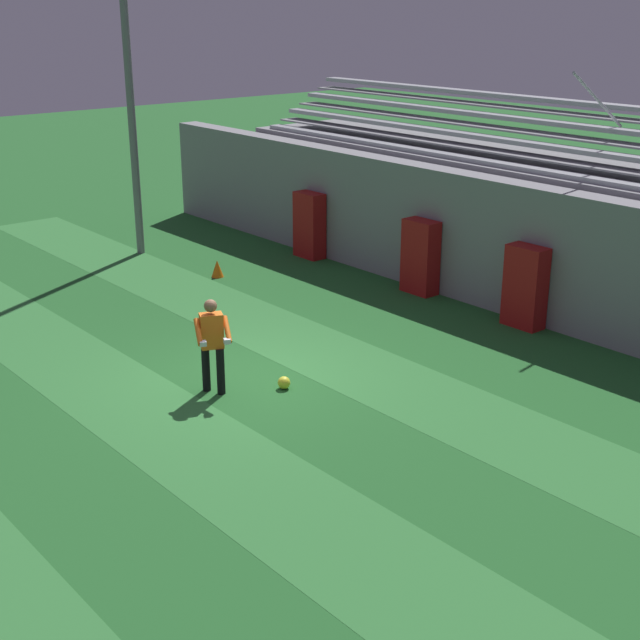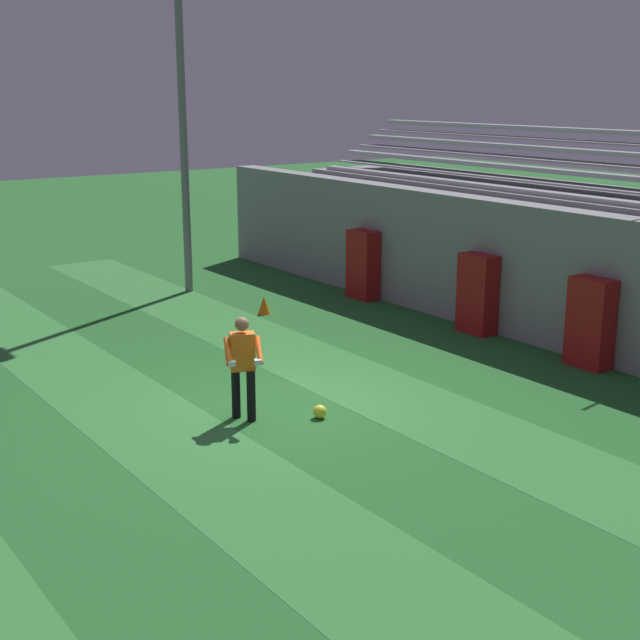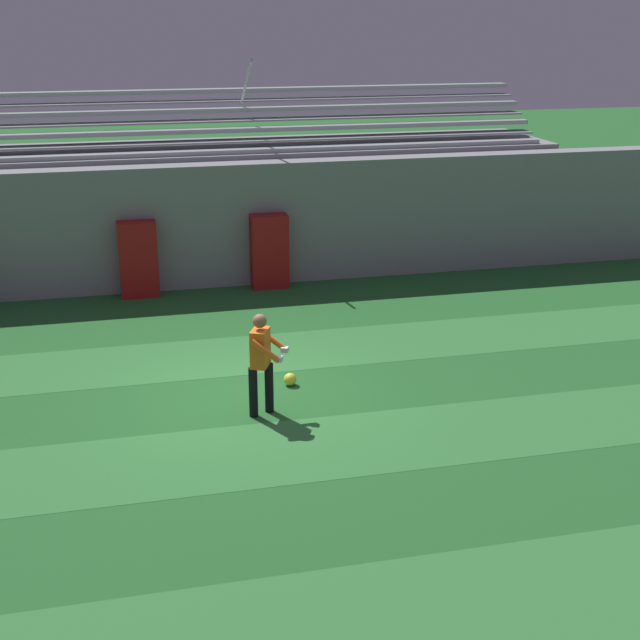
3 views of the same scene
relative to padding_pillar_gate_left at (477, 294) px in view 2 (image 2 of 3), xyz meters
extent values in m
plane|color=#236028|center=(1.47, -5.95, -0.85)|extent=(80.00, 80.00, 0.00)
cube|color=#337A38|center=(1.47, -8.02, -0.85)|extent=(28.00, 1.96, 0.01)
cube|color=#337A38|center=(1.47, -4.09, -0.85)|extent=(28.00, 1.96, 0.01)
cube|color=gray|center=(1.47, 0.55, 0.55)|extent=(24.00, 0.60, 2.80)
cube|color=maroon|center=(0.00, 0.00, 0.00)|extent=(0.84, 0.44, 1.70)
cube|color=maroon|center=(2.94, 0.00, 0.00)|extent=(0.84, 0.44, 1.70)
cube|color=maroon|center=(-3.96, 0.00, 0.00)|extent=(0.84, 0.44, 1.70)
cube|color=gray|center=(1.47, 2.55, 0.60)|extent=(18.00, 3.20, 2.90)
cube|color=#A8AAB2|center=(1.47, 1.30, 2.10)|extent=(17.10, 0.36, 0.10)
cube|color=gray|center=(1.47, 1.10, 1.87)|extent=(17.10, 0.60, 0.04)
cube|color=#A8AAB2|center=(1.47, 2.00, 2.50)|extent=(17.10, 0.36, 0.10)
cube|color=gray|center=(1.47, 1.80, 2.27)|extent=(17.10, 0.60, 0.04)
cube|color=#A8AAB2|center=(1.47, 2.70, 2.90)|extent=(17.10, 0.36, 0.10)
cube|color=gray|center=(1.47, 2.50, 2.67)|extent=(17.10, 0.60, 0.04)
cylinder|color=slate|center=(-7.16, -3.18, 3.64)|extent=(0.20, 0.20, 8.98)
cylinder|color=black|center=(1.72, -6.63, -0.44)|extent=(0.19, 0.19, 0.82)
cylinder|color=black|center=(1.44, -6.75, -0.44)|extent=(0.19, 0.19, 0.82)
cube|color=orange|center=(1.58, -6.69, 0.27)|extent=(0.38, 0.45, 0.60)
sphere|color=brown|center=(1.58, -6.69, 0.71)|extent=(0.22, 0.22, 0.22)
cylinder|color=orange|center=(1.81, -6.53, 0.32)|extent=(0.47, 0.28, 0.37)
cylinder|color=orange|center=(1.61, -6.97, 0.32)|extent=(0.47, 0.28, 0.37)
cube|color=silver|center=(1.97, -6.65, 0.19)|extent=(0.15, 0.15, 0.08)
cube|color=silver|center=(1.81, -7.02, 0.19)|extent=(0.15, 0.15, 0.08)
sphere|color=yellow|center=(2.25, -5.69, -0.74)|extent=(0.22, 0.22, 0.22)
cone|color=orange|center=(-4.02, -2.85, -0.64)|extent=(0.30, 0.30, 0.42)
camera|label=1|loc=(13.42, -14.31, 5.48)|focal=50.00mm
camera|label=2|loc=(13.11, -13.37, 4.25)|focal=50.00mm
camera|label=3|loc=(-0.50, -19.40, 5.22)|focal=50.00mm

